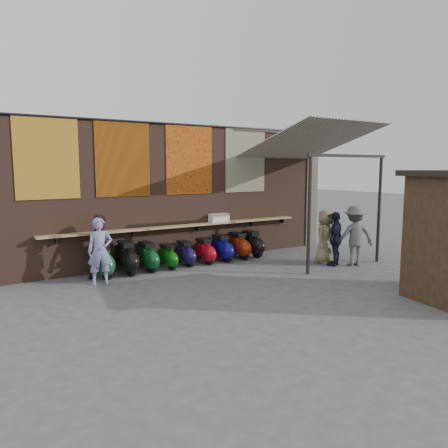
% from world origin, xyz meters
% --- Properties ---
extents(ground, '(70.00, 70.00, 0.00)m').
position_xyz_m(ground, '(0.00, 0.00, 0.00)').
color(ground, '#474749').
rests_on(ground, ground).
extents(brick_wall, '(10.00, 0.40, 4.00)m').
position_xyz_m(brick_wall, '(0.00, 2.70, 2.00)').
color(brick_wall, brown).
rests_on(brick_wall, ground).
extents(pier_right, '(0.50, 0.50, 4.00)m').
position_xyz_m(pier_right, '(5.20, 2.70, 2.00)').
color(pier_right, '#4C4238').
rests_on(pier_right, ground).
extents(eating_counter, '(8.00, 0.32, 0.05)m').
position_xyz_m(eating_counter, '(0.00, 2.33, 1.10)').
color(eating_counter, '#9E7A51').
rests_on(eating_counter, brick_wall).
extents(shelf_box, '(0.60, 0.28, 0.26)m').
position_xyz_m(shelf_box, '(1.19, 2.30, 1.25)').
color(shelf_box, white).
rests_on(shelf_box, eating_counter).
extents(tapestry_redgold, '(1.50, 0.02, 2.00)m').
position_xyz_m(tapestry_redgold, '(-3.60, 2.48, 3.00)').
color(tapestry_redgold, maroon).
rests_on(tapestry_redgold, brick_wall).
extents(tapestry_sun, '(1.50, 0.02, 2.00)m').
position_xyz_m(tapestry_sun, '(-1.70, 2.48, 3.00)').
color(tapestry_sun, '#CC600C').
rests_on(tapestry_sun, brick_wall).
extents(tapestry_orange, '(1.50, 0.02, 2.00)m').
position_xyz_m(tapestry_orange, '(0.30, 2.48, 3.00)').
color(tapestry_orange, '#BD5B17').
rests_on(tapestry_orange, brick_wall).
extents(tapestry_multi, '(1.50, 0.02, 2.00)m').
position_xyz_m(tapestry_multi, '(2.30, 2.48, 3.00)').
color(tapestry_multi, teal).
rests_on(tapestry_multi, brick_wall).
extents(hang_rail, '(9.50, 0.06, 0.06)m').
position_xyz_m(hang_rail, '(0.00, 2.47, 3.98)').
color(hang_rail, black).
rests_on(hang_rail, brick_wall).
extents(scooter_stool_0, '(0.40, 0.89, 0.84)m').
position_xyz_m(scooter_stool_0, '(-2.51, 1.97, 0.42)').
color(scooter_stool_0, '#186037').
rests_on(scooter_stool_0, ground).
extents(scooter_stool_1, '(0.40, 0.89, 0.85)m').
position_xyz_m(scooter_stool_1, '(-1.86, 2.00, 0.42)').
color(scooter_stool_1, black).
rests_on(scooter_stool_1, ground).
extents(scooter_stool_2, '(0.37, 0.82, 0.77)m').
position_xyz_m(scooter_stool_2, '(-1.26, 2.01, 0.39)').
color(scooter_stool_2, '#0E4620').
rests_on(scooter_stool_2, ground).
extents(scooter_stool_3, '(0.32, 0.71, 0.67)m').
position_xyz_m(scooter_stool_3, '(-0.69, 1.96, 0.34)').
color(scooter_stool_3, '#0C590F').
rests_on(scooter_stool_3, ground).
extents(scooter_stool_4, '(0.33, 0.73, 0.70)m').
position_xyz_m(scooter_stool_4, '(-0.11, 2.03, 0.35)').
color(scooter_stool_4, '#1C1245').
rests_on(scooter_stool_4, ground).
extents(scooter_stool_5, '(0.34, 0.76, 0.72)m').
position_xyz_m(scooter_stool_5, '(0.49, 1.97, 0.36)').
color(scooter_stool_5, '#AB0D16').
rests_on(scooter_stool_5, ground).
extents(scooter_stool_6, '(0.36, 0.81, 0.77)m').
position_xyz_m(scooter_stool_6, '(1.09, 1.99, 0.38)').
color(scooter_stool_6, '#0B0B76').
rests_on(scooter_stool_6, ground).
extents(scooter_stool_7, '(0.37, 0.83, 0.79)m').
position_xyz_m(scooter_stool_7, '(1.73, 2.02, 0.40)').
color(scooter_stool_7, maroon).
rests_on(scooter_stool_7, ground).
extents(scooter_stool_8, '(0.38, 0.84, 0.80)m').
position_xyz_m(scooter_stool_8, '(2.25, 2.03, 0.40)').
color(scooter_stool_8, black).
rests_on(scooter_stool_8, ground).
extents(diner_left, '(0.65, 0.49, 1.60)m').
position_xyz_m(diner_left, '(-2.73, 1.40, 0.80)').
color(diner_left, '#7980B0').
rests_on(diner_left, ground).
extents(diner_right, '(0.81, 0.65, 1.60)m').
position_xyz_m(diner_right, '(-2.52, 1.90, 0.80)').
color(diner_right, black).
rests_on(diner_right, ground).
extents(shopper_navy, '(0.97, 0.74, 1.54)m').
position_xyz_m(shopper_navy, '(3.45, -0.28, 0.77)').
color(shopper_navy, black).
rests_on(shopper_navy, ground).
extents(shopper_grey, '(1.27, 1.02, 1.71)m').
position_xyz_m(shopper_grey, '(3.92, -0.56, 0.86)').
color(shopper_grey, '#57595C').
rests_on(shopper_grey, ground).
extents(shopper_tan, '(0.89, 0.73, 1.56)m').
position_xyz_m(shopper_tan, '(3.43, 0.11, 0.78)').
color(shopper_tan, olive).
rests_on(shopper_tan, ground).
extents(stall_sign, '(1.19, 0.25, 0.50)m').
position_xyz_m(stall_sign, '(3.60, -3.27, 1.88)').
color(stall_sign, gold).
rests_on(stall_sign, market_stall).
extents(stall_shelf, '(1.97, 0.45, 0.06)m').
position_xyz_m(stall_shelf, '(3.60, -3.27, 0.95)').
color(stall_shelf, '#473321').
rests_on(stall_shelf, market_stall).
extents(awning_canvas, '(3.20, 3.28, 0.97)m').
position_xyz_m(awning_canvas, '(3.50, 0.90, 3.55)').
color(awning_canvas, beige).
rests_on(awning_canvas, brick_wall).
extents(awning_ledger, '(3.30, 0.08, 0.12)m').
position_xyz_m(awning_ledger, '(3.50, 2.49, 3.95)').
color(awning_ledger, '#33261C').
rests_on(awning_ledger, brick_wall).
extents(awning_header, '(3.00, 0.08, 0.08)m').
position_xyz_m(awning_header, '(3.50, -0.60, 3.08)').
color(awning_header, black).
rests_on(awning_header, awning_post_left).
extents(awning_post_left, '(0.09, 0.09, 3.10)m').
position_xyz_m(awning_post_left, '(2.10, -0.60, 1.55)').
color(awning_post_left, black).
rests_on(awning_post_left, ground).
extents(awning_post_right, '(0.09, 0.09, 3.10)m').
position_xyz_m(awning_post_right, '(4.90, -0.60, 1.55)').
color(awning_post_right, black).
rests_on(awning_post_right, ground).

